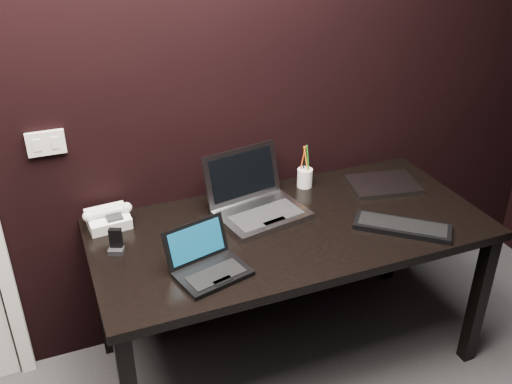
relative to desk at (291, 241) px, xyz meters
name	(u,v)px	position (x,y,z in m)	size (l,w,h in m)	color
wall_back	(191,81)	(-0.30, 0.40, 0.64)	(4.00, 4.00, 0.00)	black
wall_switch	(46,143)	(-0.92, 0.39, 0.46)	(0.15, 0.02, 0.10)	silver
desk	(291,241)	(0.00, 0.00, 0.00)	(1.70, 0.80, 0.74)	black
netbook	(208,264)	(-0.43, -0.18, 0.11)	(0.31, 0.29, 0.17)	black
silver_laptop	(257,203)	(-0.10, 0.15, 0.13)	(0.43, 0.40, 0.26)	#98999E
ext_keyboard	(402,227)	(0.43, -0.20, 0.09)	(0.40, 0.36, 0.03)	black
closed_laptop	(383,184)	(0.57, 0.16, 0.09)	(0.36, 0.29, 0.02)	gray
desk_phone	(108,218)	(-0.73, 0.29, 0.12)	(0.21, 0.17, 0.10)	white
mobile_phone	(116,244)	(-0.73, 0.08, 0.12)	(0.07, 0.07, 0.10)	black
pen_cup	(305,177)	(0.21, 0.30, 0.13)	(0.09, 0.09, 0.22)	white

